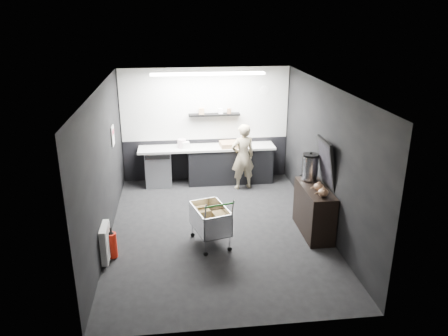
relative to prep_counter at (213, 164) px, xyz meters
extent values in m
plane|color=black|center=(-0.14, -2.42, -0.46)|extent=(5.50, 5.50, 0.00)
plane|color=white|center=(-0.14, -2.42, 2.24)|extent=(5.50, 5.50, 0.00)
plane|color=black|center=(-0.14, 0.33, 0.89)|extent=(5.50, 0.00, 5.50)
plane|color=black|center=(-0.14, -5.17, 0.89)|extent=(5.50, 0.00, 5.50)
plane|color=black|center=(-2.14, -2.42, 0.89)|extent=(0.00, 5.50, 5.50)
plane|color=black|center=(1.86, -2.42, 0.89)|extent=(0.00, 5.50, 5.50)
cube|color=silver|center=(-0.14, 0.31, 1.39)|extent=(3.95, 0.02, 1.70)
cube|color=black|center=(-0.14, 0.31, 0.04)|extent=(3.95, 0.02, 1.00)
cube|color=black|center=(0.06, 0.20, 1.16)|extent=(1.20, 0.22, 0.04)
cylinder|color=white|center=(1.26, 0.30, 1.69)|extent=(0.20, 0.03, 0.20)
cube|color=silver|center=(-2.12, -1.12, 1.09)|extent=(0.02, 0.30, 0.40)
cube|color=red|center=(-2.11, -1.12, 1.16)|extent=(0.02, 0.22, 0.10)
cube|color=white|center=(-2.08, -3.32, -0.11)|extent=(0.10, 0.50, 0.60)
cube|color=white|center=(-0.14, -0.57, 2.21)|extent=(2.40, 0.20, 0.04)
cube|color=black|center=(0.41, 0.00, -0.03)|extent=(2.00, 0.56, 0.85)
cube|color=beige|center=(-0.14, 0.00, 0.42)|extent=(3.20, 0.60, 0.05)
cube|color=#9EA0A5|center=(-1.29, 0.00, -0.03)|extent=(0.60, 0.58, 0.85)
cube|color=black|center=(-1.29, -0.30, 0.32)|extent=(0.56, 0.02, 0.10)
imported|color=beige|center=(0.65, -0.45, 0.31)|extent=(0.63, 0.49, 1.54)
cube|color=silver|center=(-0.32, -2.94, -0.16)|extent=(0.71, 0.91, 0.02)
cube|color=silver|center=(-0.57, -2.94, 0.04)|extent=(0.23, 0.78, 0.43)
cube|color=silver|center=(-0.07, -2.94, 0.04)|extent=(0.23, 0.78, 0.43)
cube|color=silver|center=(-0.32, -3.33, 0.04)|extent=(0.51, 0.16, 0.43)
cube|color=silver|center=(-0.32, -2.55, 0.04)|extent=(0.51, 0.16, 0.43)
cylinder|color=silver|center=(-0.54, -3.30, -0.30)|extent=(0.02, 0.02, 0.28)
cylinder|color=silver|center=(-0.10, -3.30, -0.30)|extent=(0.02, 0.02, 0.28)
cylinder|color=silver|center=(-0.54, -2.58, -0.30)|extent=(0.02, 0.02, 0.28)
cylinder|color=silver|center=(-0.10, -2.58, -0.30)|extent=(0.02, 0.02, 0.28)
cylinder|color=#238324|center=(-0.32, -3.39, 0.49)|extent=(0.51, 0.17, 0.03)
cube|color=olive|center=(-0.43, -2.85, 0.03)|extent=(0.29, 0.33, 0.36)
cube|color=olive|center=(-0.18, -3.05, 0.01)|extent=(0.27, 0.31, 0.32)
cylinder|color=black|center=(-0.54, -3.30, -0.42)|extent=(0.08, 0.05, 0.08)
cylinder|color=black|center=(-0.54, -2.58, -0.42)|extent=(0.08, 0.05, 0.08)
cylinder|color=black|center=(-0.10, -3.30, -0.42)|extent=(0.08, 0.05, 0.08)
cylinder|color=black|center=(-0.10, -2.58, -0.42)|extent=(0.08, 0.05, 0.08)
cube|color=black|center=(1.62, -2.74, -0.01)|extent=(0.45, 1.20, 0.90)
cylinder|color=silver|center=(1.62, -2.34, 0.69)|extent=(0.30, 0.30, 0.46)
cylinder|color=black|center=(1.62, -2.34, 0.94)|extent=(0.30, 0.30, 0.04)
sphere|color=black|center=(1.62, -2.34, 0.98)|extent=(0.05, 0.05, 0.05)
ellipsoid|color=brown|center=(1.62, -2.89, 0.52)|extent=(0.18, 0.18, 0.14)
ellipsoid|color=brown|center=(1.62, -3.14, 0.52)|extent=(0.18, 0.18, 0.14)
cube|color=black|center=(1.80, -2.69, 0.89)|extent=(0.20, 0.70, 0.89)
cube|color=black|center=(1.78, -2.69, 0.89)|extent=(0.14, 0.60, 0.77)
cylinder|color=red|center=(-1.99, -3.23, -0.21)|extent=(0.16, 0.16, 0.44)
cone|color=black|center=(-1.99, -3.23, 0.03)|extent=(0.11, 0.11, 0.07)
cylinder|color=black|center=(-1.99, -3.23, 0.08)|extent=(0.03, 0.03, 0.07)
cube|color=#A37D57|center=(0.45, -0.05, 0.50)|extent=(0.56, 0.44, 0.11)
cylinder|color=silver|center=(-0.72, 0.00, 0.54)|extent=(0.20, 0.20, 0.20)
cube|color=white|center=(-0.63, -0.05, 0.52)|extent=(0.19, 0.16, 0.15)
camera|label=1|loc=(-0.88, -9.79, 3.48)|focal=35.00mm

